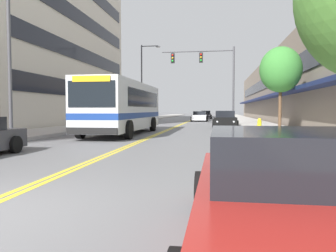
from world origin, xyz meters
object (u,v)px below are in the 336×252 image
object	(u,v)px
car_charcoal_moving_second	(206,115)
fire_hydrant	(259,127)
car_black_parked_right_mid	(225,120)
street_lamp_left_far	(144,77)
car_white_parked_left_near	(144,118)
car_red_parked_right_foreground	(290,199)
traffic_signal_mast	(210,70)
city_bus	(124,106)
street_tree_right_mid	(281,70)
car_silver_moving_lead	(199,117)
street_lamp_left_near	(13,28)

from	to	relation	value
car_charcoal_moving_second	fire_hydrant	distance (m)	39.59
car_black_parked_right_mid	street_lamp_left_far	size ratio (longest dim) A/B	0.48
car_white_parked_left_near	car_red_parked_right_foreground	distance (m)	33.25
car_black_parked_right_mid	traffic_signal_mast	world-z (taller)	traffic_signal_mast
car_charcoal_moving_second	fire_hydrant	bearing A→B (deg)	-83.98
city_bus	car_red_parked_right_foreground	size ratio (longest dim) A/B	2.30
street_tree_right_mid	car_charcoal_moving_second	bearing A→B (deg)	99.54
car_red_parked_right_foreground	street_tree_right_mid	xyz separation A→B (m)	(3.29, 18.56, 3.51)
car_black_parked_right_mid	traffic_signal_mast	bearing A→B (deg)	113.65
fire_hydrant	street_tree_right_mid	bearing A→B (deg)	65.99
street_lamp_left_far	street_tree_right_mid	world-z (taller)	street_lamp_left_far
city_bus	street_tree_right_mid	size ratio (longest dim) A/B	1.97
city_bus	fire_hydrant	size ratio (longest dim) A/B	11.83
car_silver_moving_lead	street_tree_right_mid	world-z (taller)	street_tree_right_mid
city_bus	street_lamp_left_far	size ratio (longest dim) A/B	1.15
car_silver_moving_lead	street_lamp_left_near	bearing A→B (deg)	-102.13
car_silver_moving_lead	fire_hydrant	xyz separation A→B (m)	(4.54, -25.34, 0.01)
city_bus	car_white_parked_left_near	xyz separation A→B (m)	(-2.19, 15.49, -1.24)
car_white_parked_left_near	street_lamp_left_near	xyz separation A→B (m)	(-0.73, -22.40, 4.52)
city_bus	car_red_parked_right_foreground	distance (m)	17.88
car_charcoal_moving_second	street_tree_right_mid	xyz separation A→B (m)	(5.94, -35.36, 3.48)
car_white_parked_left_near	car_silver_moving_lead	xyz separation A→B (m)	(5.77, 7.83, 0.05)
car_black_parked_right_mid	street_tree_right_mid	bearing A→B (deg)	-60.91
car_black_parked_right_mid	car_silver_moving_lead	xyz separation A→B (m)	(-2.95, 15.26, -0.05)
car_black_parked_right_mid	car_charcoal_moving_second	size ratio (longest dim) A/B	0.97
street_tree_right_mid	fire_hydrant	xyz separation A→B (m)	(-1.79, -4.02, -3.48)
street_tree_right_mid	fire_hydrant	world-z (taller)	street_tree_right_mid
car_silver_moving_lead	car_black_parked_right_mid	bearing A→B (deg)	-79.04
car_black_parked_right_mid	car_charcoal_moving_second	world-z (taller)	car_black_parked_right_mid
fire_hydrant	city_bus	bearing A→B (deg)	165.95
car_red_parked_right_foreground	street_lamp_left_far	world-z (taller)	street_lamp_left_far
street_lamp_left_near	fire_hydrant	distance (m)	12.86
car_black_parked_right_mid	street_tree_right_mid	xyz separation A→B (m)	(3.38, -6.07, 3.44)
car_silver_moving_lead	street_tree_right_mid	xyz separation A→B (m)	(6.33, -21.33, 3.49)
city_bus	car_white_parked_left_near	bearing A→B (deg)	98.06
car_red_parked_right_foreground	traffic_signal_mast	xyz separation A→B (m)	(-1.45, 27.74, 4.68)
car_charcoal_moving_second	street_lamp_left_near	bearing A→B (deg)	-98.84
car_black_parked_right_mid	traffic_signal_mast	distance (m)	5.73
car_black_parked_right_mid	traffic_signal_mast	size ratio (longest dim) A/B	0.59
street_tree_right_mid	fire_hydrant	distance (m)	5.61
car_red_parked_right_foreground	street_lamp_left_far	bearing A→B (deg)	105.08
city_bus	car_red_parked_right_foreground	world-z (taller)	city_bus
traffic_signal_mast	street_lamp_left_near	xyz separation A→B (m)	(-8.09, -18.07, -0.19)
city_bus	street_tree_right_mid	bearing A→B (deg)	11.34
city_bus	car_red_parked_right_foreground	xyz separation A→B (m)	(6.62, -16.57, -1.20)
car_black_parked_right_mid	car_silver_moving_lead	distance (m)	15.54
car_black_parked_right_mid	car_silver_moving_lead	world-z (taller)	car_black_parked_right_mid
car_black_parked_right_mid	fire_hydrant	size ratio (longest dim) A/B	4.88
fire_hydrant	car_red_parked_right_foreground	bearing A→B (deg)	-95.88
street_lamp_left_near	car_black_parked_right_mid	bearing A→B (deg)	57.73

